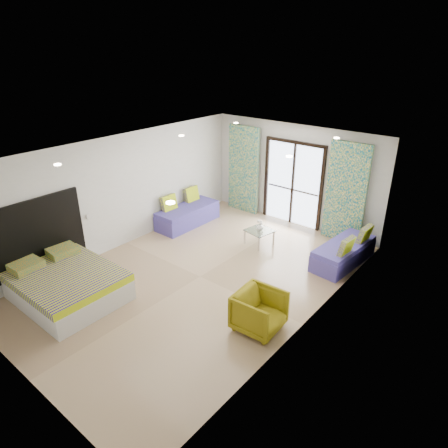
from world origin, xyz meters
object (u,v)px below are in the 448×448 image
Objects in this scene: bed at (67,285)px; daybed_left at (187,214)px; daybed_right at (344,252)px; armchair at (259,310)px; coffee_table at (259,232)px.

daybed_left reaches higher than bed.
daybed_right is 3.10m from armchair.
armchair reaches higher than bed.
armchair is (-0.17, -3.09, 0.13)m from daybed_right.
daybed_right is (4.23, 0.71, -0.01)m from daybed_left.
daybed_right is 2.06m from coffee_table.
bed is at bearing -80.55° from daybed_left.
armchair is (4.06, -2.38, 0.11)m from daybed_left.
armchair is at bearing 25.22° from bed.
coffee_table is 3.21m from armchair.
daybed_left is at bearing -165.53° from daybed_right.
armchair is (3.42, 1.61, 0.10)m from bed.
daybed_right reaches higher than bed.
coffee_table is at bearing 31.08° from armchair.
armchair reaches higher than coffee_table.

